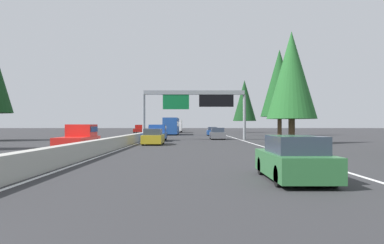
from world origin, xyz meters
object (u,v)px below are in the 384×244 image
pickup_mid_center (157,133)px  conifer_right_far (244,101)px  box_truck_far_left (177,126)px  sedan_near_center (153,137)px  sign_gantry_overhead (196,101)px  conifer_right_mid (280,83)px  conifer_right_near (292,75)px  bus_far_right (171,125)px  minivan_distant_b (179,128)px  sedan_near_right (212,132)px  oncoming_far (139,129)px  sedan_mid_left (217,134)px  oncoming_near (79,137)px  sedan_far_center (294,160)px

pickup_mid_center → conifer_right_far: size_ratio=0.44×
box_truck_far_left → pickup_mid_center: size_ratio=1.52×
sedan_near_center → box_truck_far_left: (57.83, -0.01, 0.93)m
sign_gantry_overhead → conifer_right_mid: bearing=-37.7°
conifer_right_near → sign_gantry_overhead: bearing=44.6°
bus_far_right → minivan_distant_b: (50.73, 0.23, -0.77)m
sedan_near_right → oncoming_far: (21.73, 15.52, 0.23)m
minivan_distant_b → sedan_mid_left: 74.19m
pickup_mid_center → oncoming_near: 16.21m
box_truck_far_left → conifer_right_far: 17.56m
sign_gantry_overhead → minivan_distant_b: bearing=3.4°
conifer_right_far → oncoming_far: bearing=102.8°
box_truck_far_left → oncoming_near: box_truck_far_left is taller
pickup_mid_center → oncoming_near: (-15.61, 4.37, 0.00)m
conifer_right_mid → box_truck_far_left: bearing=34.2°
sedan_far_center → bus_far_right: bearing=6.8°
sign_gantry_overhead → bus_far_right: size_ratio=1.10×
oncoming_near → conifer_right_near: 21.07m
box_truck_far_left → conifer_right_mid: size_ratio=0.58×
sedan_far_center → bus_far_right: (59.26, 7.11, 1.03)m
conifer_right_mid → conifer_right_far: size_ratio=1.16×
sedan_near_right → minivan_distant_b: bearing=7.7°
sedan_near_right → sedan_near_center: bearing=167.0°
sedan_mid_left → conifer_right_far: bearing=-12.1°
box_truck_far_left → oncoming_near: bearing=175.8°
bus_far_right → oncoming_far: bus_far_right is taller
oncoming_far → conifer_right_near: size_ratio=0.51×
minivan_distant_b → conifer_right_far: size_ratio=0.39×
oncoming_far → conifer_right_mid: conifer_right_mid is taller
sign_gantry_overhead → sedan_mid_left: bearing=-58.1°
sedan_near_right → box_truck_far_left: bearing=14.8°
pickup_mid_center → oncoming_far: size_ratio=1.00×
minivan_distant_b → sedan_mid_left: minivan_distant_b is taller
conifer_right_mid → pickup_mid_center: bearing=138.8°
bus_far_right → sedan_far_center: bearing=-173.2°
sedan_mid_left → oncoming_far: oncoming_far is taller
sedan_near_center → conifer_right_far: size_ratio=0.34×
sign_gantry_overhead → pickup_mid_center: 6.58m
sedan_mid_left → conifer_right_near: conifer_right_near is taller
conifer_right_far → minivan_distant_b: bearing=30.3°
sedan_far_center → minivan_distant_b: minivan_distant_b is taller
sedan_far_center → sedan_mid_left: same height
oncoming_far → sedan_far_center: bearing=11.5°
sedan_near_right → conifer_right_near: 30.03m
box_truck_far_left → conifer_right_mid: bearing=-145.8°
conifer_right_mid → bus_far_right: bearing=72.4°
conifer_right_near → sedan_mid_left: bearing=30.2°
sign_gantry_overhead → sedan_near_center: bearing=160.7°
sedan_near_center → conifer_right_mid: conifer_right_mid is taller
conifer_right_near → conifer_right_mid: bearing=-10.6°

